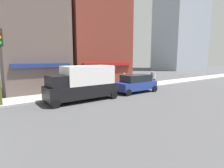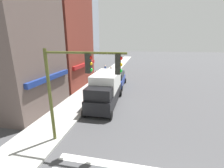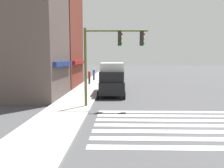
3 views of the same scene
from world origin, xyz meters
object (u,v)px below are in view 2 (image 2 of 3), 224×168
at_px(traffic_signal, 76,78).
at_px(pedestrian_blue_shirt, 105,70).
at_px(box_truck_black, 105,89).
at_px(pedestrian_red_jacket, 96,76).
at_px(pedestrian_white_shirt, 111,71).
at_px(suv_blue, 117,79).

bearing_deg(traffic_signal, pedestrian_blue_shirt, 9.42).
height_order(traffic_signal, pedestrian_blue_shirt, traffic_signal).
height_order(box_truck_black, pedestrian_red_jacket, box_truck_black).
bearing_deg(pedestrian_red_jacket, pedestrian_white_shirt, 8.25).
relative_size(traffic_signal, suv_blue, 1.17).
distance_m(traffic_signal, pedestrian_blue_shirt, 18.94).
relative_size(traffic_signal, box_truck_black, 0.89).
xyz_separation_m(pedestrian_blue_shirt, pedestrian_red_jacket, (-5.14, 0.04, 0.00)).
xyz_separation_m(traffic_signal, pedestrian_blue_shirt, (18.46, 3.06, -2.94)).
bearing_deg(suv_blue, box_truck_black, 179.11).
bearing_deg(box_truck_black, suv_blue, -0.90).
height_order(suv_blue, pedestrian_white_shirt, suv_blue).
height_order(suv_blue, pedestrian_red_jacket, suv_blue).
bearing_deg(pedestrian_red_jacket, box_truck_black, -131.68).
xyz_separation_m(suv_blue, pedestrian_blue_shirt, (6.02, 3.11, 0.04)).
relative_size(suv_blue, pedestrian_white_shirt, 2.67).
bearing_deg(traffic_signal, box_truck_black, -0.42).
bearing_deg(box_truck_black, pedestrian_blue_shirt, 13.11).
height_order(traffic_signal, box_truck_black, traffic_signal).
distance_m(suv_blue, pedestrian_white_shirt, 5.43).
height_order(box_truck_black, pedestrian_blue_shirt, box_truck_black).
bearing_deg(box_truck_black, pedestrian_red_jacket, 22.41).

